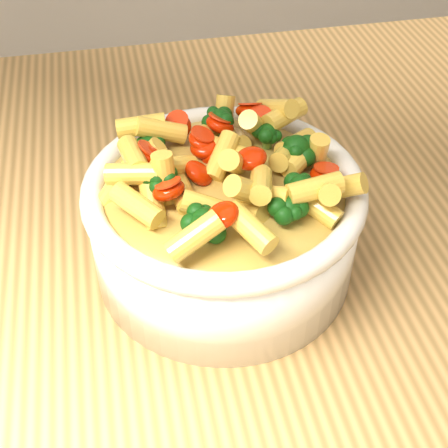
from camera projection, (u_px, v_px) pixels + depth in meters
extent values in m
cube|color=tan|center=(270.00, 230.00, 0.64)|extent=(1.20, 0.80, 0.04)
cylinder|color=white|center=(224.00, 228.00, 0.54)|extent=(0.23, 0.23, 0.09)
ellipsoid|color=white|center=(224.00, 251.00, 0.56)|extent=(0.21, 0.21, 0.03)
torus|color=white|center=(224.00, 187.00, 0.51)|extent=(0.24, 0.24, 0.02)
ellipsoid|color=gold|center=(224.00, 187.00, 0.51)|extent=(0.20, 0.20, 0.02)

